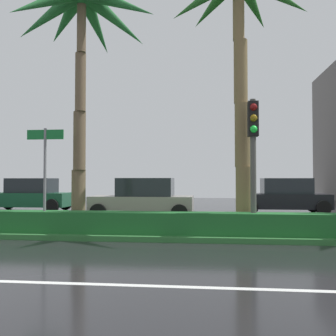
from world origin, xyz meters
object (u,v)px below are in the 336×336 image
at_px(car_in_traffic_second, 30,195).
at_px(car_in_traffic_fourth, 284,196).
at_px(palm_tree_centre_left, 82,22).
at_px(palm_tree_centre, 239,20).
at_px(street_name_sign, 45,165).
at_px(traffic_signal_median_right, 253,141).
at_px(car_in_traffic_third, 143,199).

height_order(car_in_traffic_second, car_in_traffic_fourth, same).
xyz_separation_m(palm_tree_centre_left, palm_tree_centre, (4.78, 0.15, -0.11)).
bearing_deg(street_name_sign, car_in_traffic_second, 118.62).
relative_size(traffic_signal_median_right, car_in_traffic_fourth, 0.87).
distance_m(palm_tree_centre, traffic_signal_median_right, 3.79).
bearing_deg(car_in_traffic_fourth, car_in_traffic_second, -0.12).
bearing_deg(car_in_traffic_second, car_in_traffic_third, 153.81).
bearing_deg(traffic_signal_median_right, palm_tree_centre, 112.20).
xyz_separation_m(palm_tree_centre, car_in_traffic_second, (-10.34, 7.80, -5.59)).
bearing_deg(palm_tree_centre, traffic_signal_median_right, -67.80).
distance_m(palm_tree_centre_left, car_in_traffic_fourth, 12.33).
bearing_deg(street_name_sign, traffic_signal_median_right, 0.46).
relative_size(palm_tree_centre, car_in_traffic_second, 1.89).
xyz_separation_m(palm_tree_centre, car_in_traffic_third, (-3.67, 4.53, -5.59)).
xyz_separation_m(palm_tree_centre_left, car_in_traffic_fourth, (7.53, 7.93, -5.70)).
bearing_deg(street_name_sign, car_in_traffic_third, 69.89).
distance_m(palm_tree_centre, car_in_traffic_fourth, 9.97).
height_order(palm_tree_centre, street_name_sign, palm_tree_centre).
xyz_separation_m(palm_tree_centre_left, car_in_traffic_second, (-5.56, 7.96, -5.70)).
distance_m(traffic_signal_median_right, street_name_sign, 5.98).
relative_size(palm_tree_centre_left, car_in_traffic_second, 1.81).
distance_m(traffic_signal_median_right, car_in_traffic_second, 13.80).
distance_m(palm_tree_centre_left, traffic_signal_median_right, 6.39).
distance_m(palm_tree_centre, car_in_traffic_third, 8.08).
bearing_deg(car_in_traffic_second, car_in_traffic_fourth, 179.88).
bearing_deg(street_name_sign, palm_tree_centre, 8.28).
xyz_separation_m(car_in_traffic_third, car_in_traffic_fourth, (6.43, 3.25, 0.00)).
relative_size(palm_tree_centre_left, street_name_sign, 2.60).
distance_m(palm_tree_centre_left, street_name_sign, 4.58).
xyz_separation_m(street_name_sign, car_in_traffic_third, (1.96, 5.35, -1.25)).
bearing_deg(car_in_traffic_fourth, car_in_traffic_third, 26.81).
height_order(street_name_sign, car_in_traffic_second, street_name_sign).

